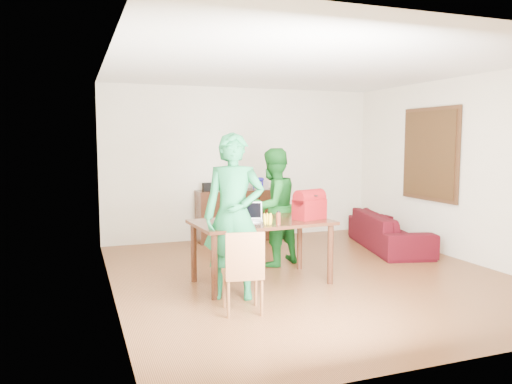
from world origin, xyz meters
name	(u,v)px	position (x,y,z in m)	size (l,w,h in m)	color
room	(307,176)	(0.01, 0.13, 1.31)	(5.20, 5.70, 2.90)	#432310
table	(262,229)	(-0.72, -0.12, 0.68)	(1.73, 1.05, 0.78)	black
chair	(243,288)	(-1.28, -1.05, 0.25)	(0.45, 0.43, 0.87)	brown
person_near	(234,216)	(-1.22, -0.55, 0.93)	(0.68, 0.45, 1.86)	#156234
person_far	(273,207)	(-0.25, 0.68, 0.83)	(0.81, 0.63, 1.66)	#135919
laptop	(249,218)	(-0.89, -0.14, 0.83)	(0.38, 0.31, 0.23)	white
bananas	(268,223)	(-0.77, -0.45, 0.81)	(0.15, 0.09, 0.06)	gold
bottle	(278,218)	(-0.64, -0.45, 0.87)	(0.06, 0.06, 0.17)	#5A2314
red_bag	(309,207)	(-0.10, -0.19, 0.93)	(0.40, 0.23, 0.29)	maroon
sofa	(389,231)	(1.95, 1.02, 0.29)	(2.00, 0.78, 0.58)	#3E0810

